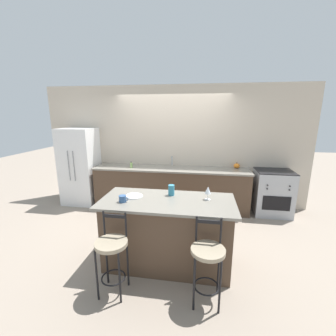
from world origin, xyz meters
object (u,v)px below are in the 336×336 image
at_px(bar_stool_far, 208,259).
at_px(coffee_mug, 123,199).
at_px(refrigerator, 80,166).
at_px(soap_bottle, 131,165).
at_px(tumbler_cup, 171,190).
at_px(pumpkin_decoration, 237,166).
at_px(oven_range, 272,192).
at_px(bar_stool_near, 112,251).
at_px(dinner_plate, 134,196).
at_px(wine_glass, 208,190).

xyz_separation_m(bar_stool_far, coffee_mug, (-1.11, 0.45, 0.46)).
relative_size(bar_stool_far, coffee_mug, 7.78).
distance_m(refrigerator, soap_bottle, 1.29).
xyz_separation_m(tumbler_cup, pumpkin_decoration, (1.16, 1.99, -0.06)).
xyz_separation_m(refrigerator, oven_range, (4.31, 0.02, -0.41)).
relative_size(bar_stool_far, tumbler_cup, 6.54).
height_order(tumbler_cup, pumpkin_decoration, tumbler_cup).
bearing_deg(bar_stool_near, soap_bottle, 102.74).
bearing_deg(dinner_plate, oven_range, 38.50).
bearing_deg(soap_bottle, coffee_mug, -74.96).
xyz_separation_m(oven_range, wine_glass, (-1.39, -1.87, 0.62)).
height_order(bar_stool_far, tumbler_cup, tumbler_cup).
bearing_deg(oven_range, dinner_plate, -141.50).
bearing_deg(refrigerator, bar_stool_far, -41.10).
xyz_separation_m(bar_stool_near, bar_stool_far, (1.08, 0.03, 0.00)).
height_order(bar_stool_far, dinner_plate, bar_stool_far).
distance_m(bar_stool_near, tumbler_cup, 1.12).
xyz_separation_m(refrigerator, bar_stool_near, (1.84, -2.58, -0.33)).
bearing_deg(coffee_mug, tumbler_cup, 30.42).
relative_size(oven_range, pumpkin_decoration, 7.09).
xyz_separation_m(dinner_plate, wine_glass, (1.01, 0.04, 0.12)).
bearing_deg(dinner_plate, bar_stool_near, -95.06).
distance_m(refrigerator, pumpkin_decoration, 3.58).
relative_size(wine_glass, pumpkin_decoration, 1.39).
xyz_separation_m(oven_range, pumpkin_decoration, (-0.74, 0.21, 0.50)).
relative_size(refrigerator, wine_glass, 9.57).
relative_size(refrigerator, dinner_plate, 7.04).
distance_m(bar_stool_far, pumpkin_decoration, 2.89).
distance_m(dinner_plate, tumbler_cup, 0.53).
relative_size(dinner_plate, coffee_mug, 1.99).
bearing_deg(bar_stool_near, oven_range, 46.58).
bearing_deg(oven_range, bar_stool_far, -118.22).
distance_m(refrigerator, tumbler_cup, 2.99).
height_order(coffee_mug, tumbler_cup, tumbler_cup).
bearing_deg(tumbler_cup, bar_stool_near, -124.55).
relative_size(bar_stool_near, coffee_mug, 7.78).
xyz_separation_m(dinner_plate, coffee_mug, (-0.08, -0.21, 0.04)).
bearing_deg(bar_stool_far, wine_glass, 90.72).
bearing_deg(coffee_mug, oven_range, 40.52).
relative_size(refrigerator, oven_range, 1.87).
distance_m(refrigerator, bar_stool_far, 3.90).
height_order(dinner_plate, tumbler_cup, tumbler_cup).
xyz_separation_m(oven_range, bar_stool_near, (-2.47, -2.61, 0.08)).
bearing_deg(refrigerator, coffee_mug, -49.17).
bearing_deg(refrigerator, bar_stool_near, -54.52).
xyz_separation_m(oven_range, dinner_plate, (-2.41, -1.91, 0.50)).
xyz_separation_m(bar_stool_near, dinner_plate, (0.06, 0.69, 0.42)).
distance_m(refrigerator, bar_stool_near, 3.19).
bearing_deg(pumpkin_decoration, bar_stool_far, -103.10).
relative_size(bar_stool_near, wine_glass, 5.32).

